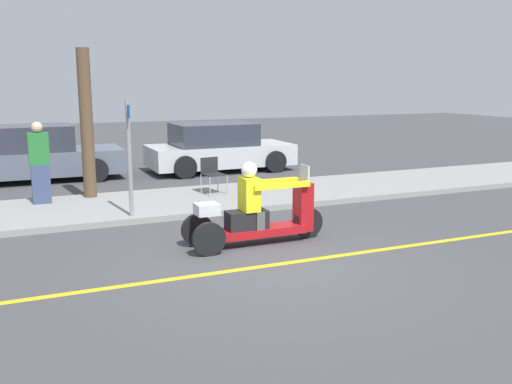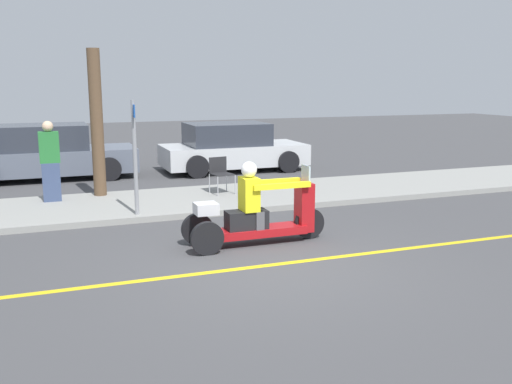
# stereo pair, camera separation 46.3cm
# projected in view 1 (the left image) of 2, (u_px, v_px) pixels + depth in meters

# --- Properties ---
(ground_plane) EXTENTS (60.00, 60.00, 0.00)m
(ground_plane) POSITION_uv_depth(u_px,v_px,m) (276.00, 265.00, 8.44)
(ground_plane) COLOR #424244
(lane_stripe) EXTENTS (24.00, 0.12, 0.01)m
(lane_stripe) POSITION_uv_depth(u_px,v_px,m) (286.00, 263.00, 8.51)
(lane_stripe) COLOR gold
(lane_stripe) RESTS_ON ground
(sidewalk_strip) EXTENTS (28.00, 2.80, 0.12)m
(sidewalk_strip) POSITION_uv_depth(u_px,v_px,m) (186.00, 201.00, 12.57)
(sidewalk_strip) COLOR gray
(sidewalk_strip) RESTS_ON ground
(motorcycle_trike) EXTENTS (2.44, 0.70, 1.39)m
(motorcycle_trike) POSITION_uv_depth(u_px,v_px,m) (256.00, 215.00, 9.42)
(motorcycle_trike) COLOR black
(motorcycle_trike) RESTS_ON ground
(spectator_end_of_line) EXTENTS (0.41, 0.25, 1.72)m
(spectator_end_of_line) POSITION_uv_depth(u_px,v_px,m) (40.00, 164.00, 11.94)
(spectator_end_of_line) COLOR #38476B
(spectator_end_of_line) RESTS_ON sidewalk_strip
(folding_chair_set_back) EXTENTS (0.53, 0.53, 0.82)m
(folding_chair_set_back) POSITION_uv_depth(u_px,v_px,m) (212.00, 171.00, 13.07)
(folding_chair_set_back) COLOR #A5A8AD
(folding_chair_set_back) RESTS_ON sidewalk_strip
(parked_car_lot_left) EXTENTS (4.25, 2.12, 1.43)m
(parked_car_lot_left) POSITION_uv_depth(u_px,v_px,m) (218.00, 148.00, 17.03)
(parked_car_lot_left) COLOR silver
(parked_car_lot_left) RESTS_ON ground
(parked_car_lot_center) EXTENTS (4.68, 2.01, 1.50)m
(parked_car_lot_center) POSITION_uv_depth(u_px,v_px,m) (29.00, 155.00, 15.31)
(parked_car_lot_center) COLOR slate
(parked_car_lot_center) RESTS_ON ground
(tree_trunk) EXTENTS (0.28, 0.28, 3.25)m
(tree_trunk) POSITION_uv_depth(u_px,v_px,m) (87.00, 124.00, 12.45)
(tree_trunk) COLOR brown
(tree_trunk) RESTS_ON sidewalk_strip
(street_sign) EXTENTS (0.08, 0.36, 2.20)m
(street_sign) POSITION_uv_depth(u_px,v_px,m) (129.00, 154.00, 10.73)
(street_sign) COLOR gray
(street_sign) RESTS_ON sidewalk_strip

